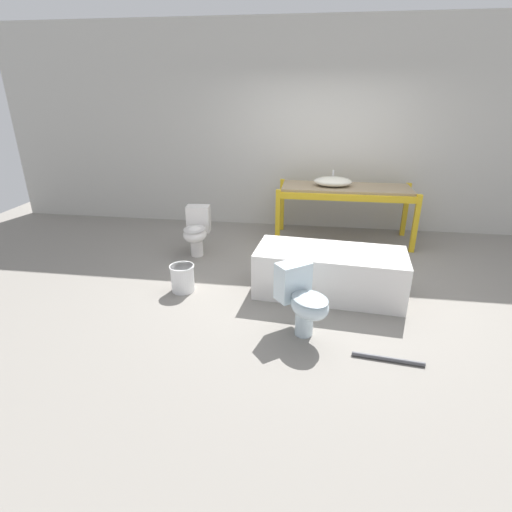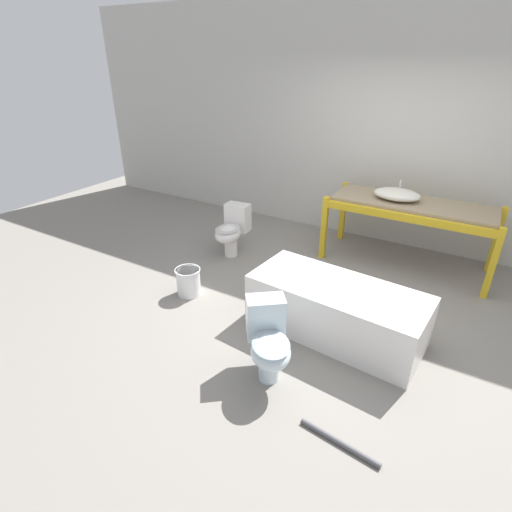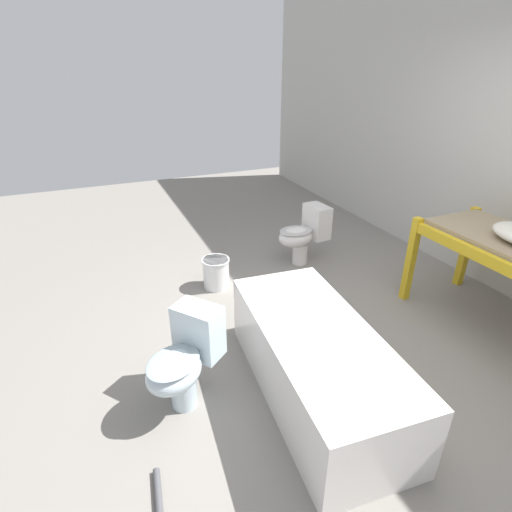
{
  "view_description": "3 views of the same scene",
  "coord_description": "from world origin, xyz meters",
  "px_view_note": "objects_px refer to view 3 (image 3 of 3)",
  "views": [
    {
      "loc": [
        -0.1,
        -4.69,
        2.21
      ],
      "look_at": [
        -0.7,
        -0.61,
        0.47
      ],
      "focal_mm": 28.0,
      "sensor_mm": 36.0,
      "label": 1
    },
    {
      "loc": [
        1.1,
        -3.63,
        2.47
      ],
      "look_at": [
        -0.69,
        -0.61,
        0.69
      ],
      "focal_mm": 28.0,
      "sensor_mm": 36.0,
      "label": 2
    },
    {
      "loc": [
        1.94,
        -1.72,
        2.14
      ],
      "look_at": [
        -0.77,
        -0.55,
        0.69
      ],
      "focal_mm": 28.0,
      "sensor_mm": 36.0,
      "label": 3
    }
  ],
  "objects_px": {
    "bucket_white": "(216,272)",
    "toilet_near": "(304,233)",
    "bathtub_main": "(316,357)",
    "toilet_far": "(185,358)"
  },
  "relations": [
    {
      "from": "bathtub_main",
      "to": "toilet_near",
      "type": "distance_m",
      "value": 2.05
    },
    {
      "from": "bathtub_main",
      "to": "toilet_near",
      "type": "height_order",
      "value": "toilet_near"
    },
    {
      "from": "bathtub_main",
      "to": "toilet_far",
      "type": "distance_m",
      "value": 0.89
    },
    {
      "from": "bathtub_main",
      "to": "toilet_near",
      "type": "xyz_separation_m",
      "value": [
        -1.83,
        0.93,
        0.07
      ]
    },
    {
      "from": "bathtub_main",
      "to": "toilet_near",
      "type": "bearing_deg",
      "value": 157.94
    },
    {
      "from": "toilet_near",
      "to": "bucket_white",
      "type": "xyz_separation_m",
      "value": [
        0.14,
        -1.11,
        -0.21
      ]
    },
    {
      "from": "toilet_near",
      "to": "bucket_white",
      "type": "bearing_deg",
      "value": -87.23
    },
    {
      "from": "toilet_near",
      "to": "bucket_white",
      "type": "relative_size",
      "value": 2.11
    },
    {
      "from": "toilet_far",
      "to": "bucket_white",
      "type": "xyz_separation_m",
      "value": [
        -1.41,
        0.67,
        -0.21
      ]
    },
    {
      "from": "bucket_white",
      "to": "toilet_near",
      "type": "bearing_deg",
      "value": 97.2
    }
  ]
}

